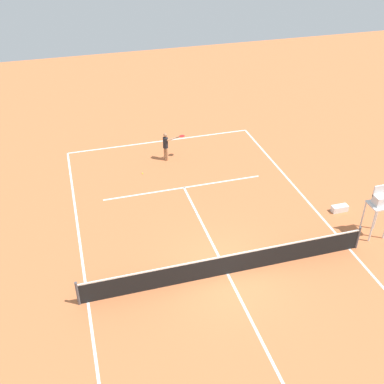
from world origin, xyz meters
TOP-DOWN VIEW (x-y plane):
  - ground_plane at (0.00, 0.00)m, footprint 60.00×60.00m
  - court_lines at (0.00, 0.00)m, footprint 10.88×23.61m
  - tennis_net at (0.00, 0.00)m, footprint 11.48×0.10m
  - player_serving at (0.15, -9.51)m, footprint 1.29×0.49m
  - tennis_ball at (1.74, -8.35)m, footprint 0.07×0.07m
  - umpire_chair at (-6.81, -0.60)m, footprint 0.80×0.80m
  - equipment_bag at (-6.41, -2.52)m, footprint 0.76×0.32m

SIDE VIEW (x-z plane):
  - ground_plane at x=0.00m, z-range 0.00..0.00m
  - court_lines at x=0.00m, z-range 0.00..0.01m
  - tennis_ball at x=1.74m, z-range 0.00..0.07m
  - equipment_bag at x=-6.41m, z-range 0.00..0.30m
  - tennis_net at x=0.00m, z-range -0.04..1.03m
  - player_serving at x=0.15m, z-range 0.15..1.76m
  - umpire_chair at x=-6.81m, z-range 0.40..2.81m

